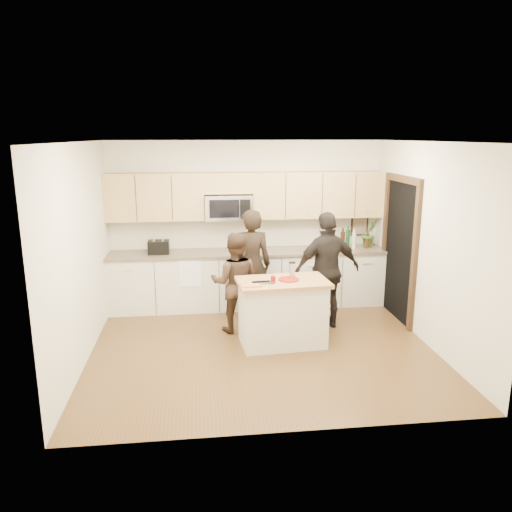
{
  "coord_description": "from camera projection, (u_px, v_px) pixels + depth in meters",
  "views": [
    {
      "loc": [
        -0.81,
        -6.19,
        2.78
      ],
      "look_at": [
        -0.04,
        0.35,
        1.18
      ],
      "focal_mm": 35.0,
      "sensor_mm": 36.0,
      "label": 1
    }
  ],
  "objects": [
    {
      "name": "knife",
      "position": [
        266.0,
        283.0,
        6.45
      ],
      "size": [
        0.22,
        0.04,
        0.01
      ],
      "primitive_type": "cube",
      "rotation": [
        0.0,
        0.0,
        0.08
      ],
      "color": "silver",
      "rests_on": "cutting_board"
    },
    {
      "name": "framed_picture",
      "position": [
        359.0,
        225.0,
        8.56
      ],
      "size": [
        0.3,
        0.03,
        0.38
      ],
      "color": "black",
      "rests_on": "ground"
    },
    {
      "name": "microwave",
      "position": [
        229.0,
        207.0,
        8.03
      ],
      "size": [
        0.76,
        0.41,
        0.4
      ],
      "color": "silver",
      "rests_on": "ground"
    },
    {
      "name": "bottle_cluster",
      "position": [
        352.0,
        238.0,
        8.28
      ],
      "size": [
        0.78,
        0.24,
        0.39
      ],
      "color": "black",
      "rests_on": "back_cabinetry"
    },
    {
      "name": "doorway",
      "position": [
        400.0,
        245.0,
        7.57
      ],
      "size": [
        0.06,
        1.25,
        2.2
      ],
      "color": "black",
      "rests_on": "ground"
    },
    {
      "name": "woman_center",
      "position": [
        235.0,
        283.0,
        7.12
      ],
      "size": [
        0.77,
        0.64,
        1.45
      ],
      "primitive_type": "imported",
      "rotation": [
        0.0,
        0.0,
        3.01
      ],
      "color": "#34241A",
      "rests_on": "ground"
    },
    {
      "name": "tongs",
      "position": [
        261.0,
        282.0,
        6.48
      ],
      "size": [
        0.23,
        0.05,
        0.02
      ],
      "primitive_type": "cube",
      "rotation": [
        0.0,
        0.0,
        0.08
      ],
      "color": "black",
      "rests_on": "cutting_board"
    },
    {
      "name": "cutting_board",
      "position": [
        251.0,
        285.0,
        6.39
      ],
      "size": [
        0.27,
        0.2,
        0.02
      ],
      "primitive_type": "cube",
      "rotation": [
        0.0,
        0.0,
        0.08
      ],
      "color": "#B5774B",
      "rests_on": "island"
    },
    {
      "name": "drink_glass",
      "position": [
        273.0,
        280.0,
        6.49
      ],
      "size": [
        0.07,
        0.07,
        0.09
      ],
      "primitive_type": "cylinder",
      "color": "#67110B",
      "rests_on": "island"
    },
    {
      "name": "woman_right",
      "position": [
        327.0,
        271.0,
        7.24
      ],
      "size": [
        1.07,
        0.6,
        1.72
      ],
      "primitive_type": "imported",
      "rotation": [
        0.0,
        0.0,
        3.32
      ],
      "color": "black",
      "rests_on": "ground"
    },
    {
      "name": "back_cabinetry",
      "position": [
        249.0,
        278.0,
        8.24
      ],
      "size": [
        4.5,
        0.66,
        0.94
      ],
      "color": "beige",
      "rests_on": "ground"
    },
    {
      "name": "floor",
      "position": [
        262.0,
        347.0,
        6.72
      ],
      "size": [
        4.5,
        4.5,
        0.0
      ],
      "primitive_type": "plane",
      "color": "brown",
      "rests_on": "ground"
    },
    {
      "name": "woman_left",
      "position": [
        251.0,
        265.0,
        7.61
      ],
      "size": [
        0.64,
        0.44,
        1.71
      ],
      "primitive_type": "imported",
      "rotation": [
        0.0,
        0.0,
        3.09
      ],
      "color": "black",
      "rests_on": "ground"
    },
    {
      "name": "orchid",
      "position": [
        369.0,
        233.0,
        8.34
      ],
      "size": [
        0.3,
        0.26,
        0.47
      ],
      "primitive_type": "imported",
      "rotation": [
        0.0,
        0.0,
        0.24
      ],
      "color": "#356528",
      "rests_on": "back_cabinetry"
    },
    {
      "name": "island",
      "position": [
        282.0,
        312.0,
        6.72
      ],
      "size": [
        1.25,
        0.79,
        0.9
      ],
      "rotation": [
        0.0,
        0.0,
        0.08
      ],
      "color": "beige",
      "rests_on": "ground"
    },
    {
      "name": "upper_cabinetry",
      "position": [
        249.0,
        195.0,
        8.06
      ],
      "size": [
        4.5,
        0.33,
        0.75
      ],
      "color": "tan",
      "rests_on": "ground"
    },
    {
      "name": "dish_towel",
      "position": [
        190.0,
        264.0,
        7.88
      ],
      "size": [
        0.34,
        0.6,
        0.48
      ],
      "color": "white",
      "rests_on": "ground"
    },
    {
      "name": "red_plate",
      "position": [
        289.0,
        279.0,
        6.64
      ],
      "size": [
        0.28,
        0.28,
        0.02
      ],
      "primitive_type": "cylinder",
      "color": "maroon",
      "rests_on": "island"
    },
    {
      "name": "toaster",
      "position": [
        159.0,
        247.0,
        7.92
      ],
      "size": [
        0.33,
        0.24,
        0.21
      ],
      "color": "black",
      "rests_on": "back_cabinetry"
    },
    {
      "name": "box_grater",
      "position": [
        292.0,
        269.0,
        6.7
      ],
      "size": [
        0.08,
        0.05,
        0.21
      ],
      "color": "silver",
      "rests_on": "red_plate"
    },
    {
      "name": "room_shell",
      "position": [
        262.0,
        220.0,
        6.32
      ],
      "size": [
        4.52,
        4.02,
        2.71
      ],
      "color": "beige",
      "rests_on": "ground"
    }
  ]
}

